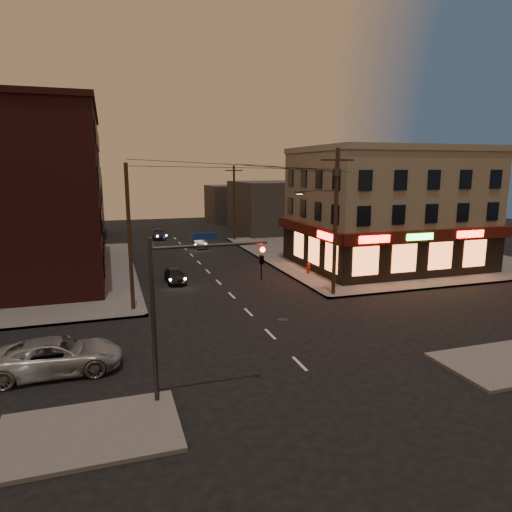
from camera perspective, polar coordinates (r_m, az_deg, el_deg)
name	(u,v)px	position (r m, az deg, el deg)	size (l,w,h in m)	color
ground	(270,334)	(25.00, 1.78, -9.74)	(120.00, 120.00, 0.00)	black
sidewalk_ne	(370,253)	(49.31, 14.09, 0.37)	(24.00, 28.00, 0.15)	#514F4C
pizza_building	(387,207)	(42.88, 16.00, 5.85)	(15.85, 12.85, 10.50)	gray
brick_apartment	(22,196)	(41.57, -27.25, 6.73)	(12.00, 20.00, 13.00)	#401714
bg_building_ne_a	(273,207)	(64.12, 2.09, 6.15)	(10.00, 12.00, 7.00)	#3F3D3A
bg_building_nw	(67,206)	(64.38, -22.58, 5.80)	(9.00, 10.00, 8.00)	#3F3D3A
bg_building_ne_b	(233,204)	(76.87, -2.94, 6.56)	(8.00, 8.00, 6.00)	#3F3D3A
utility_pole_main	(334,214)	(31.57, 9.76, 5.20)	(4.20, 0.44, 10.00)	#382619
utility_pole_far	(234,203)	(56.14, -2.74, 6.65)	(0.26, 0.26, 9.00)	#382619
utility_pole_west	(130,238)	(28.83, -15.53, 2.20)	(0.24, 0.24, 9.00)	#382619
traffic_signal	(181,296)	(17.21, -9.38, -4.94)	(4.49, 0.32, 6.47)	#333538
suv_cross	(57,356)	(22.13, -23.62, -11.39)	(2.53, 5.49, 1.52)	gray
sedan_near	(175,275)	(36.25, -10.10, -2.39)	(1.38, 3.42, 1.17)	black
sedan_mid	(199,243)	(51.64, -7.20, 1.66)	(1.25, 3.57, 1.18)	#615E5B
sedan_far	(159,234)	(59.24, -12.08, 2.72)	(1.74, 4.29, 1.24)	#1A2035
fire_hydrant	(308,268)	(38.50, 6.52, -1.45)	(0.38, 0.38, 0.85)	maroon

